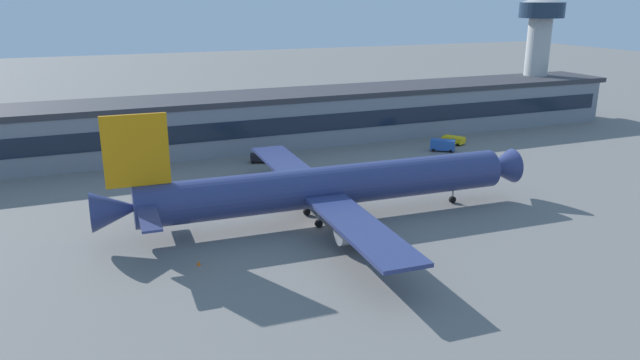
{
  "coord_description": "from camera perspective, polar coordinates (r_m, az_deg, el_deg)",
  "views": [
    {
      "loc": [
        -30.35,
        -75.63,
        31.95
      ],
      "look_at": [
        3.21,
        5.74,
        5.0
      ],
      "focal_mm": 33.42,
      "sensor_mm": 36.0,
      "label": 1
    }
  ],
  "objects": [
    {
      "name": "baggage_tug",
      "position": [
        121.12,
        -5.86,
        2.17
      ],
      "size": [
        4.01,
        2.92,
        1.85
      ],
      "color": "black",
      "rests_on": "ground_plane"
    },
    {
      "name": "traffic_cone_0",
      "position": [
        76.41,
        -11.55,
        -7.79
      ],
      "size": [
        0.53,
        0.53,
        0.66
      ],
      "primitive_type": "cone",
      "color": "#F2590C",
      "rests_on": "ground_plane"
    },
    {
      "name": "ground_plane",
      "position": [
        87.54,
        -0.51,
        -4.38
      ],
      "size": [
        600.0,
        600.0,
        0.0
      ],
      "primitive_type": "plane",
      "color": "slate"
    },
    {
      "name": "terminal_building",
      "position": [
        132.88,
        -8.81,
        5.48
      ],
      "size": [
        202.72,
        16.45,
        11.59
      ],
      "color": "gray",
      "rests_on": "ground_plane"
    },
    {
      "name": "pushback_tractor",
      "position": [
        139.41,
        12.64,
        3.8
      ],
      "size": [
        4.6,
        5.46,
        1.75
      ],
      "color": "yellow",
      "rests_on": "ground_plane"
    },
    {
      "name": "control_tower",
      "position": [
        175.71,
        20.19,
        12.26
      ],
      "size": [
        11.83,
        11.83,
        32.87
      ],
      "color": "#B7B7B2",
      "rests_on": "ground_plane"
    },
    {
      "name": "airliner",
      "position": [
        88.17,
        0.43,
        -0.64
      ],
      "size": [
        66.25,
        56.77,
        17.75
      ],
      "color": "navy",
      "rests_on": "ground_plane"
    },
    {
      "name": "crew_van",
      "position": [
        132.23,
        11.62,
        3.34
      ],
      "size": [
        5.47,
        4.9,
        2.55
      ],
      "color": "#2651A5",
      "rests_on": "ground_plane"
    }
  ]
}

